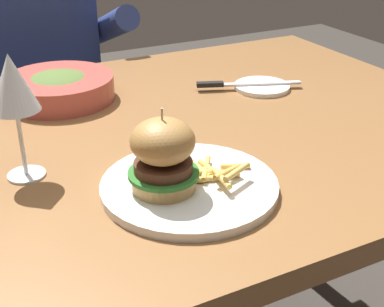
# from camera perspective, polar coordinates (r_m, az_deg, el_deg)

# --- Properties ---
(dining_table) EXTENTS (1.42, 0.91, 0.74)m
(dining_table) POSITION_cam_1_polar(r_m,az_deg,el_deg) (1.03, -6.51, -2.05)
(dining_table) COLOR brown
(dining_table) RESTS_ON ground
(main_plate) EXTENTS (0.27, 0.27, 0.01)m
(main_plate) POSITION_cam_1_polar(r_m,az_deg,el_deg) (0.81, -0.30, -3.48)
(main_plate) COLOR white
(main_plate) RESTS_ON dining_table
(burger_sandwich) EXTENTS (0.10, 0.10, 0.13)m
(burger_sandwich) POSITION_cam_1_polar(r_m,az_deg,el_deg) (0.77, -3.11, -0.16)
(burger_sandwich) COLOR tan
(burger_sandwich) RESTS_ON main_plate
(fries_pile) EXTENTS (0.11, 0.11, 0.03)m
(fries_pile) POSITION_cam_1_polar(r_m,az_deg,el_deg) (0.81, 2.65, -2.04)
(fries_pile) COLOR #EABC5B
(fries_pile) RESTS_ON main_plate
(wine_glass) EXTENTS (0.07, 0.07, 0.20)m
(wine_glass) POSITION_cam_1_polar(r_m,az_deg,el_deg) (0.83, -18.60, 6.84)
(wine_glass) COLOR silver
(wine_glass) RESTS_ON dining_table
(bread_plate) EXTENTS (0.13, 0.13, 0.01)m
(bread_plate) POSITION_cam_1_polar(r_m,az_deg,el_deg) (1.23, 7.47, 7.08)
(bread_plate) COLOR white
(bread_plate) RESTS_ON dining_table
(table_knife) EXTENTS (0.23, 0.10, 0.01)m
(table_knife) POSITION_cam_1_polar(r_m,az_deg,el_deg) (1.22, 5.09, 7.41)
(table_knife) COLOR silver
(table_knife) RESTS_ON bread_plate
(soup_bowl) EXTENTS (0.23, 0.23, 0.06)m
(soup_bowl) POSITION_cam_1_polar(r_m,az_deg,el_deg) (1.18, -14.01, 6.89)
(soup_bowl) COLOR #B24C42
(soup_bowl) RESTS_ON dining_table
(diner_person) EXTENTS (0.51, 0.36, 1.18)m
(diner_person) POSITION_cam_1_polar(r_m,az_deg,el_deg) (1.71, -16.12, 5.55)
(diner_person) COLOR #282833
(diner_person) RESTS_ON ground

